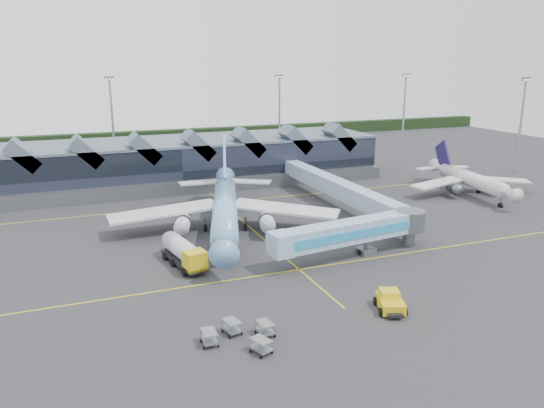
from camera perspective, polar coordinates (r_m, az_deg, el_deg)
name	(u,v)px	position (r m, az deg, el deg)	size (l,w,h in m)	color
ground	(276,250)	(75.95, 0.45, -4.95)	(260.00, 260.00, 0.00)	#2D2D30
taxi_stripes	(253,230)	(84.80, -2.08, -2.78)	(120.00, 60.00, 0.01)	gold
tree_line_far	(151,137)	(179.76, -12.89, 7.07)	(260.00, 4.00, 4.00)	black
terminal	(173,162)	(117.46, -10.58, 4.48)	(90.00, 22.25, 12.52)	black
light_masts	(261,116)	(138.15, -1.23, 9.49)	(132.40, 42.56, 22.45)	gray
main_airliner	(225,206)	(83.69, -5.09, -0.22)	(35.33, 41.56, 13.63)	#6B98D8
regional_jet	(469,179)	(114.05, 20.41, 2.57)	(26.00, 28.63, 9.83)	silver
jet_bridge	(361,231)	(73.80, 9.50, -2.84)	(25.14, 6.65, 5.31)	#7AACCB
fuel_truck	(182,251)	(70.83, -9.63, -4.98)	(4.44, 10.63, 3.53)	black
pushback_tug	(390,302)	(59.59, 12.60, -10.25)	(3.99, 5.05, 2.03)	gold
baggage_carts	(242,334)	(52.36, -3.26, -13.79)	(6.98, 6.73, 1.41)	gray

